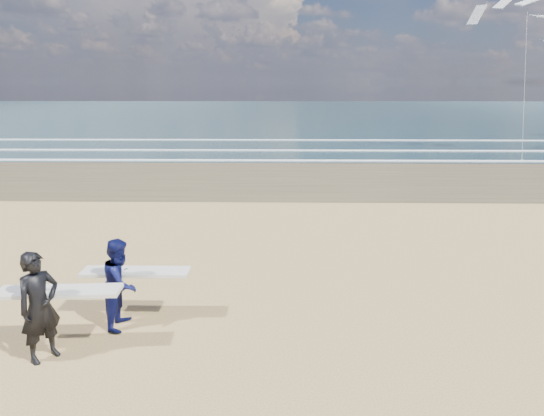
{
  "coord_description": "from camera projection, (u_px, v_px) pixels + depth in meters",
  "views": [
    {
      "loc": [
        4.3,
        -7.39,
        4.81
      ],
      "look_at": [
        4.05,
        6.0,
        1.32
      ],
      "focal_mm": 32.0,
      "sensor_mm": 36.0,
      "label": 1
    }
  ],
  "objects": [
    {
      "name": "ocean",
      "position": [
        379.0,
        113.0,
        77.75
      ],
      "size": [
        220.0,
        100.0,
        0.02
      ],
      "primitive_type": "cube",
      "color": "#183036",
      "rests_on": "ground"
    },
    {
      "name": "surfer_near",
      "position": [
        41.0,
        305.0,
        8.49
      ],
      "size": [
        2.23,
        1.12,
        2.02
      ],
      "color": "black",
      "rests_on": "ground"
    },
    {
      "name": "kite_1",
      "position": [
        526.0,
        55.0,
        31.41
      ],
      "size": [
        6.63,
        4.83,
        11.24
      ],
      "color": "slate",
      "rests_on": "ground"
    },
    {
      "name": "surfer_far",
      "position": [
        122.0,
        282.0,
        9.7
      ],
      "size": [
        2.2,
        1.07,
        1.84
      ],
      "color": "#0B0F43",
      "rests_on": "ground"
    },
    {
      "name": "foam_breakers",
      "position": [
        496.0,
        150.0,
        35.26
      ],
      "size": [
        220.0,
        11.7,
        0.05
      ],
      "color": "white",
      "rests_on": "ground"
    }
  ]
}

